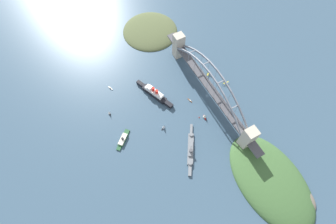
{
  "coord_description": "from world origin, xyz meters",
  "views": [
    {
      "loc": [
        -173.9,
        173.95,
        376.15
      ],
      "look_at": [
        0.0,
        80.17,
        8.0
      ],
      "focal_mm": 26.35,
      "sensor_mm": 36.0,
      "label": 1
    }
  ],
  "objects_px": {
    "seaplane_taxiing_near_bridge": "(209,74)",
    "seaplane_second_in_formation": "(226,83)",
    "harbor_ferry_steamer": "(123,139)",
    "channel_marker_buoy": "(199,117)",
    "harbor_arch_bridge": "(210,87)",
    "ocean_liner": "(154,93)",
    "small_boat_2": "(163,127)",
    "naval_cruiser": "(191,149)",
    "small_boat_1": "(190,100)",
    "small_boat_3": "(205,116)",
    "small_boat_4": "(110,88)",
    "small_boat_0": "(109,113)"
  },
  "relations": [
    {
      "from": "seaplane_taxiing_near_bridge",
      "to": "seaplane_second_in_formation",
      "type": "distance_m",
      "value": 36.92
    },
    {
      "from": "harbor_ferry_steamer",
      "to": "channel_marker_buoy",
      "type": "relative_size",
      "value": 12.03
    },
    {
      "from": "harbor_arch_bridge",
      "to": "ocean_liner",
      "type": "bearing_deg",
      "value": 61.07
    },
    {
      "from": "ocean_liner",
      "to": "small_boat_2",
      "type": "xyz_separation_m",
      "value": [
        -65.04,
        16.13,
        -1.64
      ]
    },
    {
      "from": "harbor_arch_bridge",
      "to": "naval_cruiser",
      "type": "bearing_deg",
      "value": 133.04
    },
    {
      "from": "harbor_ferry_steamer",
      "to": "seaplane_taxiing_near_bridge",
      "type": "relative_size",
      "value": 3.28
    },
    {
      "from": "seaplane_taxiing_near_bridge",
      "to": "small_boat_1",
      "type": "distance_m",
      "value": 68.38
    },
    {
      "from": "small_boat_3",
      "to": "small_boat_4",
      "type": "height_order",
      "value": "small_boat_3"
    },
    {
      "from": "harbor_arch_bridge",
      "to": "seaplane_second_in_formation",
      "type": "relative_size",
      "value": 23.01
    },
    {
      "from": "harbor_ferry_steamer",
      "to": "seaplane_second_in_formation",
      "type": "relative_size",
      "value": 2.74
    },
    {
      "from": "small_boat_0",
      "to": "small_boat_3",
      "type": "distance_m",
      "value": 163.72
    },
    {
      "from": "seaplane_second_in_formation",
      "to": "naval_cruiser",
      "type": "bearing_deg",
      "value": 122.77
    },
    {
      "from": "harbor_ferry_steamer",
      "to": "seaplane_taxiing_near_bridge",
      "type": "xyz_separation_m",
      "value": [
        45.1,
        -194.44,
        0.1
      ]
    },
    {
      "from": "small_boat_2",
      "to": "seaplane_second_in_formation",
      "type": "bearing_deg",
      "value": -80.31
    },
    {
      "from": "small_boat_3",
      "to": "channel_marker_buoy",
      "type": "distance_m",
      "value": 9.78
    },
    {
      "from": "seaplane_second_in_formation",
      "to": "small_boat_4",
      "type": "bearing_deg",
      "value": 64.27
    },
    {
      "from": "small_boat_2",
      "to": "channel_marker_buoy",
      "type": "bearing_deg",
      "value": -100.84
    },
    {
      "from": "ocean_liner",
      "to": "naval_cruiser",
      "type": "xyz_separation_m",
      "value": [
        -119.64,
        -3.94,
        -3.54
      ]
    },
    {
      "from": "small_boat_2",
      "to": "small_boat_1",
      "type": "bearing_deg",
      "value": -69.49
    },
    {
      "from": "seaplane_second_in_formation",
      "to": "small_boat_2",
      "type": "xyz_separation_m",
      "value": [
        -24.37,
        142.72,
        2.69
      ]
    },
    {
      "from": "small_boat_1",
      "to": "small_boat_4",
      "type": "distance_m",
      "value": 146.7
    },
    {
      "from": "harbor_ferry_steamer",
      "to": "small_boat_3",
      "type": "bearing_deg",
      "value": -101.34
    },
    {
      "from": "seaplane_taxiing_near_bridge",
      "to": "channel_marker_buoy",
      "type": "distance_m",
      "value": 94.02
    },
    {
      "from": "naval_cruiser",
      "to": "harbor_ferry_steamer",
      "type": "height_order",
      "value": "naval_cruiser"
    },
    {
      "from": "seaplane_taxiing_near_bridge",
      "to": "small_boat_3",
      "type": "height_order",
      "value": "small_boat_3"
    },
    {
      "from": "harbor_ferry_steamer",
      "to": "small_boat_0",
      "type": "xyz_separation_m",
      "value": [
        55.76,
        1.34,
        1.97
      ]
    },
    {
      "from": "small_boat_2",
      "to": "small_boat_3",
      "type": "bearing_deg",
      "value": -102.41
    },
    {
      "from": "harbor_ferry_steamer",
      "to": "seaplane_taxiing_near_bridge",
      "type": "height_order",
      "value": "harbor_ferry_steamer"
    },
    {
      "from": "harbor_arch_bridge",
      "to": "harbor_ferry_steamer",
      "type": "distance_m",
      "value": 169.47
    },
    {
      "from": "ocean_liner",
      "to": "naval_cruiser",
      "type": "bearing_deg",
      "value": -178.11
    },
    {
      "from": "seaplane_second_in_formation",
      "to": "small_boat_0",
      "type": "height_order",
      "value": "small_boat_0"
    },
    {
      "from": "harbor_ferry_steamer",
      "to": "small_boat_0",
      "type": "height_order",
      "value": "small_boat_0"
    },
    {
      "from": "channel_marker_buoy",
      "to": "harbor_ferry_steamer",
      "type": "bearing_deg",
      "value": 79.48
    },
    {
      "from": "small_boat_3",
      "to": "small_boat_4",
      "type": "xyz_separation_m",
      "value": [
        132.09,
        119.49,
        -3.95
      ]
    },
    {
      "from": "seaplane_taxiing_near_bridge",
      "to": "channel_marker_buoy",
      "type": "height_order",
      "value": "seaplane_taxiing_near_bridge"
    },
    {
      "from": "small_boat_1",
      "to": "small_boat_4",
      "type": "relative_size",
      "value": 1.01
    },
    {
      "from": "small_boat_0",
      "to": "seaplane_taxiing_near_bridge",
      "type": "bearing_deg",
      "value": -93.12
    },
    {
      "from": "ocean_liner",
      "to": "channel_marker_buoy",
      "type": "bearing_deg",
      "value": -148.78
    },
    {
      "from": "small_boat_0",
      "to": "small_boat_4",
      "type": "xyz_separation_m",
      "value": [
        48.37,
        -21.2,
        -3.26
      ]
    },
    {
      "from": "small_boat_1",
      "to": "small_boat_2",
      "type": "bearing_deg",
      "value": 110.51
    },
    {
      "from": "naval_cruiser",
      "to": "channel_marker_buoy",
      "type": "distance_m",
      "value": 60.36
    },
    {
      "from": "harbor_arch_bridge",
      "to": "seaplane_second_in_formation",
      "type": "distance_m",
      "value": 51.31
    },
    {
      "from": "harbor_ferry_steamer",
      "to": "small_boat_4",
      "type": "relative_size",
      "value": 3.1
    },
    {
      "from": "small_boat_3",
      "to": "naval_cruiser",
      "type": "bearing_deg",
      "value": 127.32
    },
    {
      "from": "small_boat_4",
      "to": "channel_marker_buoy",
      "type": "bearing_deg",
      "value": -139.12
    },
    {
      "from": "ocean_liner",
      "to": "harbor_ferry_steamer",
      "type": "height_order",
      "value": "ocean_liner"
    },
    {
      "from": "harbor_arch_bridge",
      "to": "harbor_ferry_steamer",
      "type": "relative_size",
      "value": 8.4
    },
    {
      "from": "seaplane_second_in_formation",
      "to": "small_boat_1",
      "type": "relative_size",
      "value": 1.12
    },
    {
      "from": "seaplane_taxiing_near_bridge",
      "to": "small_boat_2",
      "type": "relative_size",
      "value": 1.03
    },
    {
      "from": "harbor_ferry_steamer",
      "to": "small_boat_4",
      "type": "height_order",
      "value": "harbor_ferry_steamer"
    }
  ]
}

